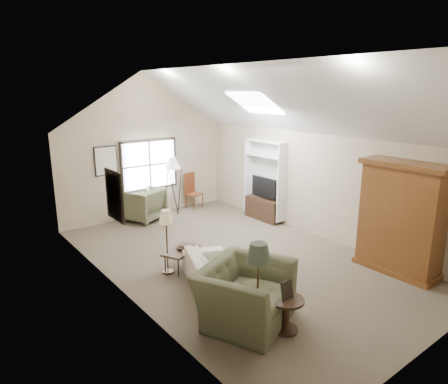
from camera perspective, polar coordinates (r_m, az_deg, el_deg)
room_shell at (r=7.92m, az=1.82°, el=12.19°), size 5.01×8.01×4.00m
window at (r=11.48m, az=-10.61°, el=3.84°), size 1.72×0.08×1.42m
skylight at (r=9.45m, az=4.47°, el=12.60°), size 0.80×1.20×0.52m
wall_art at (r=8.82m, az=-16.01°, el=2.16°), size 1.97×3.71×0.88m
armoire at (r=8.47m, az=24.01°, el=-3.44°), size 0.60×1.50×2.20m
tv_alcove at (r=10.92m, az=5.83°, el=1.87°), size 0.32×1.30×2.10m
media_console at (r=11.13m, az=5.64°, el=-2.42°), size 0.34×1.18×0.60m
tv_panel at (r=10.96m, az=5.72°, el=0.68°), size 0.05×0.90×0.55m
sofa at (r=7.26m, az=-1.11°, el=-11.85°), size 1.51×2.26×0.61m
armchair_near at (r=6.37m, az=3.05°, el=-14.33°), size 1.78×1.69×0.91m
armchair_far at (r=11.20m, az=-11.50°, el=-1.74°), size 1.27×1.29×0.90m
coffee_table at (r=8.19m, az=-6.14°, el=-9.49°), size 0.92×0.74×0.41m
bowl at (r=8.10m, az=-6.19°, el=-8.01°), size 0.26×0.26×0.05m
side_table at (r=6.29m, az=8.84°, el=-16.93°), size 0.68×0.68×0.53m
side_chair at (r=12.11m, az=-4.30°, el=0.18°), size 0.50×0.50×1.08m
tripod_lamp at (r=11.67m, az=-7.27°, el=1.05°), size 0.63×0.63×1.67m
dark_lamp at (r=5.93m, az=4.84°, el=-13.65°), size 0.45×0.45×1.47m
tan_lamp at (r=7.89m, az=-8.16°, el=-6.97°), size 0.34×0.34×1.32m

